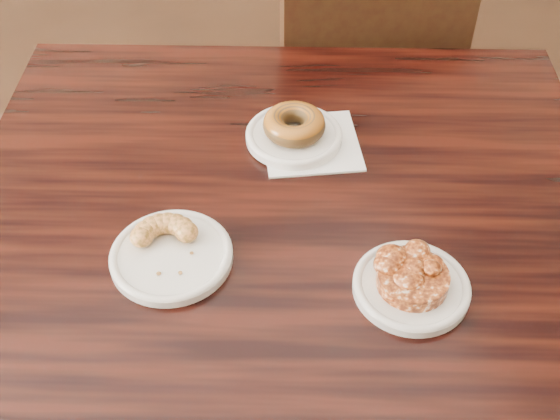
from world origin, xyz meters
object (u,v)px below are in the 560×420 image
object	(u,v)px
glazed_donut	(294,124)
apple_fritter	(413,277)
cruller_fragment	(170,246)
cafe_table	(285,375)
chair_far	(341,92)

from	to	relation	value
glazed_donut	apple_fritter	distance (m)	0.34
glazed_donut	cruller_fragment	world-z (taller)	glazed_donut
apple_fritter	cruller_fragment	size ratio (longest dim) A/B	1.20
cafe_table	chair_far	xyz separation A→B (m)	(0.37, 0.67, 0.08)
glazed_donut	apple_fritter	world-z (taller)	glazed_donut
cruller_fragment	cafe_table	bearing A→B (deg)	-0.71
cafe_table	cruller_fragment	world-z (taller)	cruller_fragment
cafe_table	apple_fritter	bearing A→B (deg)	-31.01
cafe_table	glazed_donut	bearing A→B (deg)	87.42
cafe_table	apple_fritter	world-z (taller)	apple_fritter
apple_fritter	glazed_donut	bearing A→B (deg)	97.56
chair_far	cruller_fragment	distance (m)	0.92
apple_fritter	chair_far	bearing A→B (deg)	72.95
glazed_donut	cruller_fragment	distance (m)	0.30
chair_far	apple_fritter	xyz separation A→B (m)	(-0.25, -0.82, 0.33)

